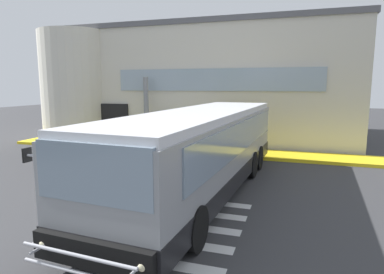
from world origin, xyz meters
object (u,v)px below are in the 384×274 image
Objects in this scene: safety_bollard_yellow at (219,149)px; entry_support_column at (146,111)px; passenger_at_curb_edge at (192,133)px; bus_main_foreground at (202,153)px; passenger_near_column at (157,129)px; passenger_by_doorway at (177,130)px.

entry_support_column is at bearing 158.89° from safety_bollard_yellow.
safety_bollard_yellow is at bearing -27.32° from passenger_at_curb_edge.
entry_support_column is 5.25m from safety_bollard_yellow.
safety_bollard_yellow is at bearing 96.74° from bus_main_foreground.
passenger_near_column is at bearing 124.16° from bus_main_foreground.
passenger_by_doorway is (-3.23, 6.38, -0.22)m from bus_main_foreground.
passenger_near_column is 1.00× the size of passenger_by_doorway.
passenger_at_curb_edge reaches higher than safety_bollard_yellow.
bus_main_foreground reaches higher than passenger_by_doorway.
passenger_near_column is 1.25m from passenger_by_doorway.
entry_support_column is 0.32× the size of bus_main_foreground.
passenger_at_curb_edge is at bearing -15.30° from passenger_near_column.
passenger_at_curb_edge is at bearing -17.45° from entry_support_column.
entry_support_column is at bearing 162.55° from passenger_at_curb_edge.
bus_main_foreground is at bearing -83.26° from safety_bollard_yellow.
safety_bollard_yellow is at bearing -21.11° from entry_support_column.
passenger_near_column is (0.80, -0.34, -0.98)m from entry_support_column.
passenger_near_column is at bearing -23.12° from entry_support_column.
bus_main_foreground is 7.00× the size of passenger_at_curb_edge.
bus_main_foreground is 6.40m from passenger_at_curb_edge.
bus_main_foreground is 7.00× the size of passenger_near_column.
entry_support_column is at bearing 127.26° from bus_main_foreground.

